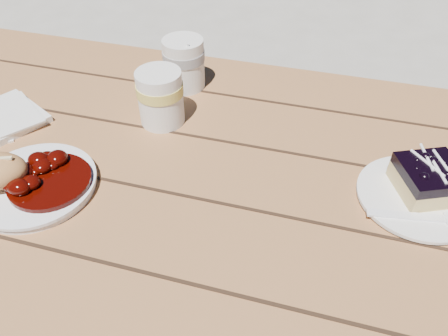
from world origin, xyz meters
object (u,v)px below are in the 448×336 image
(main_plate, at_px, (35,186))
(picnic_table, at_px, (298,244))
(second_cup, at_px, (161,98))
(blueberry_cake, at_px, (429,179))
(coffee_cup, at_px, (184,64))
(dessert_plate, at_px, (417,197))

(main_plate, bearing_deg, picnic_table, 16.42)
(picnic_table, distance_m, main_plate, 0.50)
(main_plate, height_order, second_cup, second_cup)
(blueberry_cake, relative_size, second_cup, 1.13)
(coffee_cup, height_order, second_cup, same)
(blueberry_cake, xyz_separation_m, coffee_cup, (-0.50, 0.22, 0.02))
(dessert_plate, height_order, coffee_cup, coffee_cup)
(picnic_table, height_order, coffee_cup, coffee_cup)
(dessert_plate, relative_size, blueberry_cake, 1.54)
(picnic_table, height_order, blueberry_cake, blueberry_cake)
(dessert_plate, bearing_deg, blueberry_cake, 56.31)
(picnic_table, xyz_separation_m, coffee_cup, (-0.31, 0.25, 0.22))
(dessert_plate, distance_m, blueberry_cake, 0.04)
(coffee_cup, xyz_separation_m, second_cup, (0.00, -0.14, 0.00))
(coffee_cup, bearing_deg, picnic_table, -38.87)
(picnic_table, height_order, main_plate, main_plate)
(blueberry_cake, bearing_deg, dessert_plate, -147.70)
(second_cup, bearing_deg, main_plate, -119.18)
(picnic_table, distance_m, coffee_cup, 0.46)
(blueberry_cake, height_order, coffee_cup, coffee_cup)
(picnic_table, bearing_deg, main_plate, -163.58)
(dessert_plate, xyz_separation_m, second_cup, (-0.49, 0.10, 0.05))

